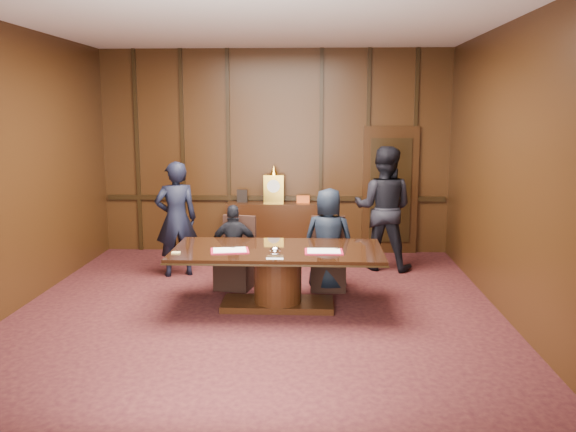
% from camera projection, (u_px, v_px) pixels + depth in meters
% --- Properties ---
extents(room, '(7.00, 7.04, 3.50)m').
position_uv_depth(room, '(261.00, 173.00, 7.23)').
color(room, black).
rests_on(room, ground).
extents(sideboard, '(1.60, 0.45, 1.54)m').
position_uv_depth(sideboard, '(274.00, 226.00, 10.51)').
color(sideboard, black).
rests_on(sideboard, ground).
extents(conference_table, '(2.62, 1.32, 0.76)m').
position_uv_depth(conference_table, '(278.00, 268.00, 7.62)').
color(conference_table, black).
rests_on(conference_table, ground).
extents(folder_left, '(0.51, 0.40, 0.02)m').
position_uv_depth(folder_left, '(230.00, 250.00, 7.44)').
color(folder_left, maroon).
rests_on(folder_left, conference_table).
extents(folder_right, '(0.47, 0.34, 0.02)m').
position_uv_depth(folder_right, '(324.00, 251.00, 7.40)').
color(folder_right, maroon).
rests_on(folder_right, conference_table).
extents(inkstand, '(0.20, 0.14, 0.12)m').
position_uv_depth(inkstand, '(275.00, 253.00, 7.13)').
color(inkstand, white).
rests_on(inkstand, conference_table).
extents(notepad, '(0.10, 0.07, 0.01)m').
position_uv_depth(notepad, '(176.00, 253.00, 7.34)').
color(notepad, '#E8CE71').
rests_on(notepad, conference_table).
extents(chair_left, '(0.57, 0.57, 0.99)m').
position_uv_depth(chair_left, '(236.00, 267.00, 8.55)').
color(chair_left, black).
rests_on(chair_left, ground).
extents(chair_right, '(0.48, 0.48, 0.99)m').
position_uv_depth(chair_right, '(328.00, 268.00, 8.50)').
color(chair_right, black).
rests_on(chair_right, ground).
extents(signatory_left, '(0.71, 0.34, 1.18)m').
position_uv_depth(signatory_left, '(234.00, 247.00, 8.43)').
color(signatory_left, black).
rests_on(signatory_left, ground).
extents(signatory_right, '(0.76, 0.56, 1.42)m').
position_uv_depth(signatory_right, '(328.00, 240.00, 8.35)').
color(signatory_right, black).
rests_on(signatory_right, ground).
extents(witness_left, '(0.74, 0.62, 1.72)m').
position_uv_depth(witness_left, '(176.00, 219.00, 9.08)').
color(witness_left, black).
rests_on(witness_left, ground).
extents(witness_right, '(1.09, 0.94, 1.92)m').
position_uv_depth(witness_right, '(383.00, 208.00, 9.45)').
color(witness_right, black).
rests_on(witness_right, ground).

